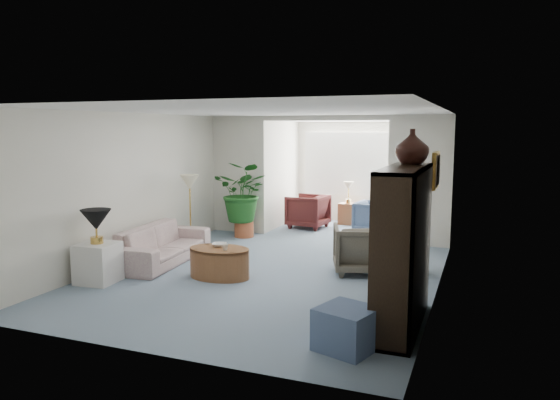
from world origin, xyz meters
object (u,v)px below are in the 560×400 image
at_px(framed_picture, 437,170).
at_px(coffee_table, 220,263).
at_px(sofa, 162,244).
at_px(end_table, 98,263).
at_px(cabinet_urn, 412,147).
at_px(table_lamp, 96,220).
at_px(sunroom_table, 348,214).
at_px(floor_lamp, 190,182).
at_px(entertainment_cabinet, 403,248).
at_px(ottoman, 347,328).
at_px(wingback_chair, 360,249).
at_px(sunroom_chair_maroon, 308,211).
at_px(sunroom_chair_blue, 374,217).
at_px(coffee_bowl, 219,245).
at_px(coffee_cup, 225,247).
at_px(plant_pot, 244,229).
at_px(side_table_dark, 408,254).

bearing_deg(framed_picture, coffee_table, -176.26).
bearing_deg(sofa, coffee_table, -114.11).
xyz_separation_m(end_table, cabinet_urn, (4.39, 0.35, 1.74)).
xyz_separation_m(table_lamp, sunroom_table, (2.25, 5.96, -0.68)).
distance_m(floor_lamp, cabinet_urn, 4.83).
xyz_separation_m(entertainment_cabinet, ottoman, (-0.42, -0.83, -0.69)).
distance_m(wingback_chair, ottoman, 2.96).
relative_size(framed_picture, ottoman, 0.92).
height_order(framed_picture, floor_lamp, framed_picture).
xyz_separation_m(ottoman, sunroom_chair_maroon, (-2.47, 6.18, 0.16)).
bearing_deg(sunroom_chair_maroon, sunroom_table, 141.00).
bearing_deg(ottoman, sunroom_chair_blue, 98.88).
xyz_separation_m(coffee_bowl, coffee_cup, (0.20, -0.20, 0.02)).
xyz_separation_m(framed_picture, ottoman, (-0.65, -2.07, -1.48)).
bearing_deg(coffee_bowl, coffee_table, -63.43).
xyz_separation_m(end_table, entertainment_cabinet, (4.39, -0.15, 0.62)).
bearing_deg(coffee_table, sunroom_chair_maroon, 90.31).
relative_size(plant_pot, sunroom_chair_blue, 0.54).
bearing_deg(wingback_chair, cabinet_urn, 102.37).
height_order(coffee_table, entertainment_cabinet, entertainment_cabinet).
distance_m(coffee_bowl, wingback_chair, 2.19).
distance_m(table_lamp, ottoman, 4.15).
bearing_deg(side_table_dark, sunroom_chair_maroon, 131.64).
height_order(sunroom_chair_blue, sunroom_chair_maroon, sunroom_chair_maroon).
bearing_deg(entertainment_cabinet, side_table_dark, 95.77).
xyz_separation_m(sofa, ottoman, (3.77, -2.33, -0.09)).
xyz_separation_m(floor_lamp, entertainment_cabinet, (4.29, -2.59, -0.34)).
relative_size(end_table, floor_lamp, 1.62).
height_order(coffee_table, coffee_cup, coffee_cup).
distance_m(framed_picture, plant_pot, 5.07).
bearing_deg(sunroom_chair_blue, table_lamp, 156.01).
xyz_separation_m(coffee_cup, sunroom_chair_maroon, (-0.17, 4.42, -0.12)).
bearing_deg(sunroom_chair_blue, cabinet_urn, -158.09).
height_order(table_lamp, sunroom_chair_maroon, table_lamp).
distance_m(coffee_cup, plant_pot, 3.17).
distance_m(ottoman, sunroom_chair_blue, 6.26).
bearing_deg(end_table, wingback_chair, 29.27).
bearing_deg(wingback_chair, coffee_bowl, 7.29).
xyz_separation_m(cabinet_urn, ottoman, (-0.42, -1.33, -1.81)).
height_order(coffee_cup, sunroom_chair_maroon, sunroom_chair_maroon).
bearing_deg(coffee_bowl, ottoman, -38.25).
xyz_separation_m(coffee_bowl, sunroom_chair_blue, (1.53, 4.22, -0.14)).
distance_m(floor_lamp, entertainment_cabinet, 5.02).
bearing_deg(cabinet_urn, sunroom_table, 110.85).
bearing_deg(plant_pot, table_lamp, -98.97).
bearing_deg(cabinet_urn, sunroom_chair_maroon, 120.72).
distance_m(cabinet_urn, sunroom_chair_blue, 5.32).
bearing_deg(sunroom_chair_blue, end_table, 156.01).
bearing_deg(coffee_cup, sunroom_chair_maroon, 92.24).
xyz_separation_m(sofa, entertainment_cabinet, (4.19, -1.50, 0.60)).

